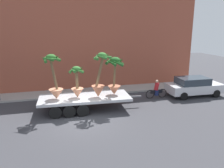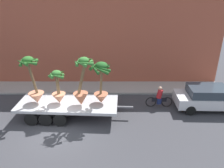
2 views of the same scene
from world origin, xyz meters
name	(u,v)px [view 1 (image 1 of 2)]	position (x,y,z in m)	size (l,w,h in m)	color
ground_plane	(84,121)	(0.00, 0.00, 0.00)	(60.00, 60.00, 0.00)	#38383D
sidewalk	(74,93)	(0.00, 6.10, 0.07)	(24.00, 2.20, 0.15)	#A39E99
building_facade	(70,45)	(0.00, 7.80, 4.10)	(24.00, 1.20, 8.19)	#9E4C38
flatbed_trailer	(81,100)	(0.11, 1.96, 0.77)	(7.28, 2.77, 0.98)	#B7BABF
potted_palm_rear	(115,76)	(2.49, 1.89, 2.36)	(1.43, 1.45, 2.68)	#B26647
potted_palm_middle	(77,84)	(-0.14, 1.90, 1.92)	(1.11, 1.15, 2.16)	tan
potted_palm_front	(54,81)	(-1.61, 1.92, 2.24)	(1.32, 1.31, 3.01)	tan
potted_palm_extra	(99,79)	(1.35, 1.63, 2.22)	(1.37, 1.30, 3.05)	#B26647
cyclist	(156,90)	(6.38, 3.15, 0.67)	(1.84, 0.34, 1.54)	black
parked_car	(194,86)	(9.68, 2.90, 0.83)	(4.64, 2.08, 1.58)	silver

